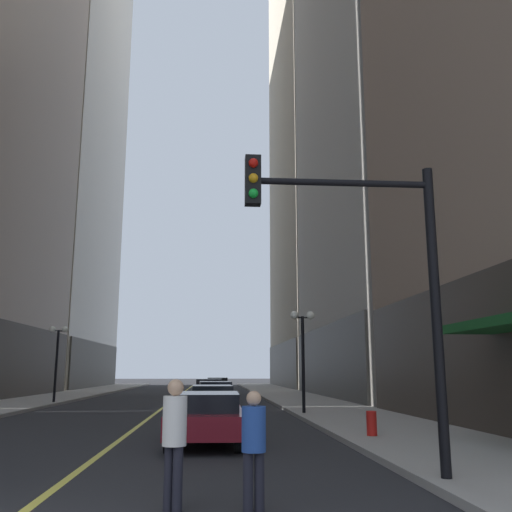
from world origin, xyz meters
name	(u,v)px	position (x,y,z in m)	size (l,w,h in m)	color
ground_plane	(175,398)	(0.00, 35.00, 0.00)	(200.00, 200.00, 0.00)	#262628
sidewalk_left	(54,398)	(-8.25, 35.00, 0.07)	(4.50, 78.00, 0.15)	#9E9991
sidewalk_right	(293,397)	(8.25, 35.00, 0.07)	(4.50, 78.00, 0.15)	#9E9991
lane_centre_stripe	(175,398)	(0.00, 35.00, 0.00)	(0.16, 70.00, 0.01)	#E5D64C
building_left_far	(54,136)	(-16.95, 60.00, 29.68)	(13.09, 26.00, 59.53)	#B7AD99
building_right_far	(335,120)	(17.58, 60.00, 32.97)	(14.34, 26.00, 66.09)	#B7AD99
car_maroon	(207,416)	(2.40, 9.72, 0.72)	(1.97, 4.81, 1.32)	maroon
car_green	(212,401)	(2.54, 17.43, 0.72)	(1.84, 4.29, 1.32)	#196038
car_blue	(215,393)	(2.69, 25.53, 0.72)	(2.02, 4.23, 1.32)	navy
car_red	(209,388)	(2.33, 35.40, 0.72)	(2.06, 4.28, 1.32)	#B21919
car_yellow	(218,385)	(3.02, 43.15, 0.72)	(2.02, 4.53, 1.32)	yellow
pedestrian_in_white_shirt	(174,433)	(2.02, 2.61, 1.03)	(0.48, 0.48, 1.77)	black
pedestrian_in_blue_hoodie	(254,441)	(3.12, 2.50, 0.93)	(0.39, 0.39, 1.61)	black
traffic_light_near_right	(375,263)	(5.35, 3.86, 3.74)	(3.43, 0.35, 5.65)	black
street_lamp_left_far	(58,346)	(-6.40, 28.03, 3.26)	(1.06, 0.36, 4.43)	black
street_lamp_right_mid	(303,338)	(6.40, 18.65, 3.26)	(1.06, 0.36, 4.43)	black
fire_hydrant_right	(372,426)	(6.90, 10.07, 0.40)	(0.28, 0.28, 0.80)	red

